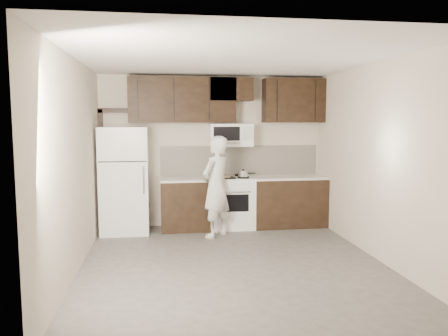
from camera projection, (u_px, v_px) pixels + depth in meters
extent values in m
plane|color=#4B4846|center=(233.00, 263.00, 5.86)|extent=(4.50, 4.50, 0.00)
plane|color=beige|center=(213.00, 151.00, 7.93)|extent=(4.00, 0.00, 4.00)
plane|color=white|center=(233.00, 58.00, 5.57)|extent=(4.50, 4.50, 0.00)
cube|color=black|center=(186.00, 205.00, 7.65)|extent=(0.87, 0.62, 0.87)
cube|color=black|center=(288.00, 202.00, 7.92)|extent=(1.32, 0.62, 0.87)
cube|color=silver|center=(186.00, 179.00, 7.60)|extent=(0.87, 0.64, 0.04)
cube|color=silver|center=(289.00, 177.00, 7.87)|extent=(1.32, 0.64, 0.04)
cube|color=white|center=(232.00, 203.00, 7.77)|extent=(0.76, 0.62, 0.89)
cube|color=white|center=(232.00, 178.00, 7.72)|extent=(0.76, 0.62, 0.02)
cube|color=black|center=(235.00, 203.00, 7.46)|extent=(0.50, 0.01, 0.30)
cylinder|color=silver|center=(235.00, 192.00, 7.40)|extent=(0.55, 0.02, 0.02)
cylinder|color=black|center=(223.00, 178.00, 7.54)|extent=(0.20, 0.20, 0.03)
cylinder|color=black|center=(243.00, 177.00, 7.59)|extent=(0.20, 0.20, 0.03)
cylinder|color=black|center=(220.00, 175.00, 7.84)|extent=(0.20, 0.20, 0.03)
cylinder|color=black|center=(240.00, 175.00, 7.89)|extent=(0.20, 0.20, 0.03)
cube|color=silver|center=(240.00, 160.00, 8.01)|extent=(2.90, 0.02, 0.54)
cube|color=black|center=(182.00, 100.00, 7.58)|extent=(1.85, 0.35, 0.78)
cube|color=black|center=(293.00, 101.00, 7.86)|extent=(1.10, 0.35, 0.78)
cube|color=black|center=(231.00, 89.00, 7.68)|extent=(0.76, 0.35, 0.40)
cube|color=white|center=(231.00, 135.00, 7.75)|extent=(0.76, 0.38, 0.40)
cube|color=black|center=(227.00, 134.00, 7.54)|extent=(0.46, 0.01, 0.24)
cube|color=silver|center=(247.00, 134.00, 7.59)|extent=(0.18, 0.01, 0.24)
cylinder|color=silver|center=(227.00, 143.00, 7.54)|extent=(0.46, 0.02, 0.02)
cube|color=white|center=(125.00, 180.00, 7.40)|extent=(0.80, 0.72, 1.80)
cube|color=black|center=(122.00, 162.00, 7.01)|extent=(0.77, 0.01, 0.02)
cylinder|color=silver|center=(144.00, 180.00, 7.06)|extent=(0.03, 0.03, 0.45)
cube|color=black|center=(102.00, 170.00, 7.64)|extent=(0.08, 0.08, 2.10)
cube|color=black|center=(113.00, 110.00, 7.56)|extent=(0.50, 0.08, 0.08)
cylinder|color=silver|center=(243.00, 174.00, 7.59)|extent=(0.17, 0.17, 0.13)
sphere|color=black|center=(243.00, 170.00, 7.58)|extent=(0.04, 0.04, 0.04)
cylinder|color=black|center=(251.00, 173.00, 7.59)|extent=(0.16, 0.03, 0.02)
cube|color=black|center=(223.00, 178.00, 7.57)|extent=(0.42, 0.33, 0.02)
cylinder|color=#D0B78C|center=(223.00, 177.00, 7.57)|extent=(0.29, 0.29, 0.02)
imported|color=silver|center=(216.00, 187.00, 7.13)|extent=(0.71, 0.71, 1.66)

